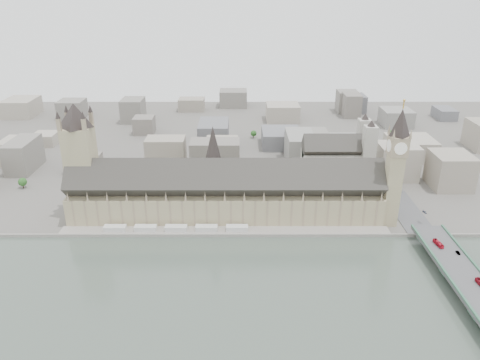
{
  "coord_description": "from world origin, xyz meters",
  "views": [
    {
      "loc": [
        12.2,
        -344.06,
        189.43
      ],
      "look_at": [
        12.49,
        32.38,
        30.11
      ],
      "focal_mm": 35.0,
      "sensor_mm": 36.0,
      "label": 1
    }
  ],
  "objects_px": {
    "car_approach": "(425,212)",
    "elizabeth_tower": "(396,160)",
    "westminster_bridge": "(467,286)",
    "car_silver": "(458,253)",
    "westminster_abbey": "(338,160)",
    "red_bus_north": "(438,244)",
    "palace_of_westminster": "(225,194)",
    "victoria_tower": "(80,156)"
  },
  "relations": [
    {
      "from": "elizabeth_tower",
      "to": "westminster_bridge",
      "type": "distance_m",
      "value": 111.81
    },
    {
      "from": "victoria_tower",
      "to": "car_silver",
      "type": "bearing_deg",
      "value": -15.78
    },
    {
      "from": "victoria_tower",
      "to": "westminster_bridge",
      "type": "bearing_deg",
      "value": -21.78
    },
    {
      "from": "car_silver",
      "to": "car_approach",
      "type": "height_order",
      "value": "car_silver"
    },
    {
      "from": "westminster_abbey",
      "to": "red_bus_north",
      "type": "xyz_separation_m",
      "value": [
        47.99,
        -139.94,
        -13.24
      ]
    },
    {
      "from": "westminster_bridge",
      "to": "car_approach",
      "type": "relative_size",
      "value": 65.76
    },
    {
      "from": "car_approach",
      "to": "elizabeth_tower",
      "type": "bearing_deg",
      "value": 165.48
    },
    {
      "from": "victoria_tower",
      "to": "westminster_bridge",
      "type": "distance_m",
      "value": 309.91
    },
    {
      "from": "victoria_tower",
      "to": "red_bus_north",
      "type": "height_order",
      "value": "victoria_tower"
    },
    {
      "from": "palace_of_westminster",
      "to": "westminster_abbey",
      "type": "height_order",
      "value": "westminster_abbey"
    },
    {
      "from": "westminster_bridge",
      "to": "car_silver",
      "type": "bearing_deg",
      "value": 77.73
    },
    {
      "from": "palace_of_westminster",
      "to": "westminster_bridge",
      "type": "height_order",
      "value": "palace_of_westminster"
    },
    {
      "from": "westminster_abbey",
      "to": "car_silver",
      "type": "relative_size",
      "value": 14.82
    },
    {
      "from": "victoria_tower",
      "to": "car_approach",
      "type": "distance_m",
      "value": 294.24
    },
    {
      "from": "westminster_abbey",
      "to": "red_bus_north",
      "type": "distance_m",
      "value": 148.53
    },
    {
      "from": "palace_of_westminster",
      "to": "elizabeth_tower",
      "type": "height_order",
      "value": "elizabeth_tower"
    },
    {
      "from": "red_bus_north",
      "to": "car_approach",
      "type": "bearing_deg",
      "value": 70.93
    },
    {
      "from": "car_silver",
      "to": "palace_of_westminster",
      "type": "bearing_deg",
      "value": 151.72
    },
    {
      "from": "westminster_abbey",
      "to": "red_bus_north",
      "type": "bearing_deg",
      "value": -71.07
    },
    {
      "from": "elizabeth_tower",
      "to": "car_approach",
      "type": "height_order",
      "value": "elizabeth_tower"
    },
    {
      "from": "westminster_bridge",
      "to": "car_approach",
      "type": "xyz_separation_m",
      "value": [
        6.34,
        95.58,
        5.84
      ]
    },
    {
      "from": "elizabeth_tower",
      "to": "victoria_tower",
      "type": "relative_size",
      "value": 1.07
    },
    {
      "from": "palace_of_westminster",
      "to": "car_silver",
      "type": "xyz_separation_m",
      "value": [
        168.81,
        -75.91,
        -11.7
      ]
    },
    {
      "from": "victoria_tower",
      "to": "westminster_abbey",
      "type": "relative_size",
      "value": 1.47
    },
    {
      "from": "westminster_bridge",
      "to": "red_bus_north",
      "type": "relative_size",
      "value": 28.51
    },
    {
      "from": "victoria_tower",
      "to": "red_bus_north",
      "type": "bearing_deg",
      "value": -14.17
    },
    {
      "from": "palace_of_westminster",
      "to": "victoria_tower",
      "type": "bearing_deg",
      "value": 177.04
    },
    {
      "from": "palace_of_westminster",
      "to": "elizabeth_tower",
      "type": "relative_size",
      "value": 2.47
    },
    {
      "from": "elizabeth_tower",
      "to": "victoria_tower",
      "type": "distance_m",
      "value": 260.64
    },
    {
      "from": "victoria_tower",
      "to": "westminster_bridge",
      "type": "relative_size",
      "value": 0.31
    },
    {
      "from": "palace_of_westminster",
      "to": "car_silver",
      "type": "height_order",
      "value": "palace_of_westminster"
    },
    {
      "from": "red_bus_north",
      "to": "car_silver",
      "type": "bearing_deg",
      "value": -57.68
    },
    {
      "from": "car_silver",
      "to": "red_bus_north",
      "type": "bearing_deg",
      "value": 127.23
    },
    {
      "from": "victoria_tower",
      "to": "westminster_bridge",
      "type": "height_order",
      "value": "victoria_tower"
    },
    {
      "from": "westminster_bridge",
      "to": "westminster_abbey",
      "type": "relative_size",
      "value": 4.78
    },
    {
      "from": "victoria_tower",
      "to": "car_approach",
      "type": "bearing_deg",
      "value": -3.53
    },
    {
      "from": "victoria_tower",
      "to": "westminster_abbey",
      "type": "distance_m",
      "value": 244.79
    },
    {
      "from": "palace_of_westminster",
      "to": "car_approach",
      "type": "relative_size",
      "value": 53.62
    },
    {
      "from": "palace_of_westminster",
      "to": "car_approach",
      "type": "bearing_deg",
      "value": -3.95
    },
    {
      "from": "westminster_bridge",
      "to": "car_approach",
      "type": "distance_m",
      "value": 95.96
    },
    {
      "from": "red_bus_north",
      "to": "car_silver",
      "type": "xyz_separation_m",
      "value": [
        9.9,
        -11.27,
        -0.83
      ]
    },
    {
      "from": "westminster_bridge",
      "to": "westminster_abbey",
      "type": "bearing_deg",
      "value": 105.64
    }
  ]
}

